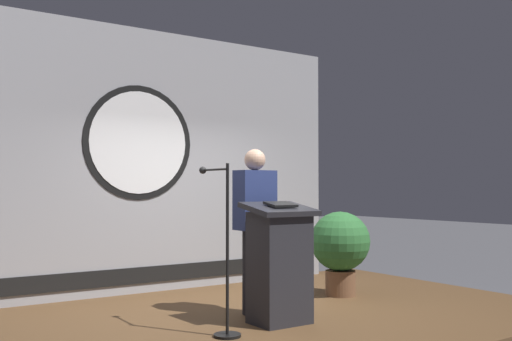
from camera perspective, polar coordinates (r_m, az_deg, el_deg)
name	(u,v)px	position (r m, az deg, el deg)	size (l,w,h in m)	color
stage_platform	(254,330)	(6.21, -0.15, -15.12)	(6.40, 4.00, 0.30)	brown
banner_display	(173,162)	(7.64, -8.06, 0.87)	(4.77, 0.12, 3.28)	#9E9EA3
podium	(280,263)	(5.71, 2.29, -8.95)	(0.64, 0.50, 1.17)	#26262B
speaker_person	(255,229)	(6.10, -0.11, -5.71)	(0.40, 0.26, 1.69)	black
microphone_stand	(224,273)	(5.27, -3.14, -9.90)	(0.24, 0.60, 1.51)	black
potted_plant	(340,245)	(7.22, 8.14, -7.16)	(0.71, 0.71, 1.01)	brown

